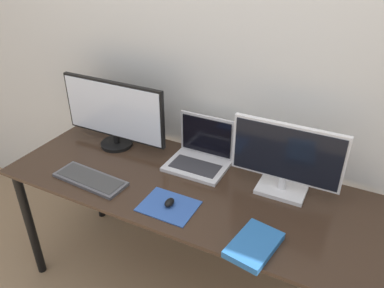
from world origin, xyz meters
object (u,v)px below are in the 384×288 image
object	(u,v)px
monitor_right	(286,159)
book	(254,245)
keyboard	(90,179)
laptop	(201,153)
mouse	(169,203)
monitor_left	(114,113)

from	to	relation	value
monitor_right	book	xyz separation A→B (m)	(0.00, -0.41, -0.17)
book	keyboard	bearing A→B (deg)	175.99
laptop	mouse	distance (m)	0.39
monitor_right	monitor_left	bearing A→B (deg)	180.00
laptop	mouse	size ratio (longest dim) A/B	5.06
monitor_right	laptop	size ratio (longest dim) A/B	1.64
monitor_left	mouse	xyz separation A→B (m)	(0.55, -0.34, -0.18)
mouse	book	xyz separation A→B (m)	(0.42, -0.07, -0.01)
monitor_right	mouse	size ratio (longest dim) A/B	8.29
monitor_left	book	distance (m)	1.07
monitor_left	monitor_right	bearing A→B (deg)	-0.00
laptop	book	xyz separation A→B (m)	(0.46, -0.46, -0.05)
laptop	mouse	world-z (taller)	laptop
laptop	book	size ratio (longest dim) A/B	1.19
monitor_right	mouse	xyz separation A→B (m)	(-0.42, -0.34, -0.16)
monitor_left	monitor_right	world-z (taller)	monitor_left
monitor_right	book	bearing A→B (deg)	-89.48
mouse	monitor_right	bearing A→B (deg)	39.12
laptop	keyboard	world-z (taller)	laptop
monitor_right	book	distance (m)	0.45
book	laptop	bearing A→B (deg)	134.79
mouse	book	distance (m)	0.43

